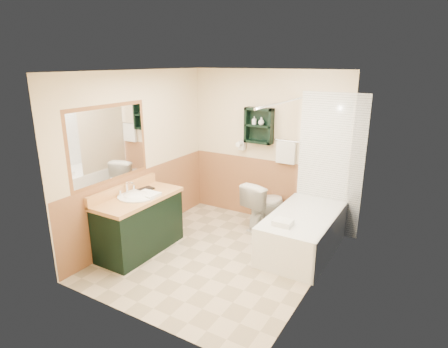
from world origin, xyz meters
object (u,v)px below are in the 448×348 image
vanity (139,224)px  toilet (265,205)px  soap_bottle_a (254,122)px  bathtub (303,233)px  wall_shelf (259,126)px  soap_bottle_b (261,122)px  hair_dryer (242,145)px  vanity_book (142,181)px

vanity → toilet: bearing=53.4°
soap_bottle_a → bathtub: bearing=-31.7°
wall_shelf → bathtub: wall_shelf is taller
soap_bottle_a → soap_bottle_b: size_ratio=1.06×
bathtub → soap_bottle_b: 1.80m
hair_dryer → soap_bottle_b: soap_bottle_b is taller
wall_shelf → vanity_book: 1.97m
vanity_book → soap_bottle_b: (1.10, 1.52, 0.71)m
toilet → hair_dryer: bearing=-12.6°
vanity → soap_bottle_b: bearing=62.4°
hair_dryer → soap_bottle_a: soap_bottle_a is taller
bathtub → toilet: size_ratio=1.98×
hair_dryer → vanity_book: (-0.76, -1.55, -0.30)m
wall_shelf → toilet: wall_shelf is taller
bathtub → vanity_book: (-2.08, -0.84, 0.63)m
vanity → soap_bottle_a: 2.31m
toilet → bathtub: bearing=164.4°
bathtub → wall_shelf: bearing=146.2°
vanity → bathtub: 2.22m
hair_dryer → toilet: (0.56, -0.28, -0.83)m
wall_shelf → vanity: 2.32m
toilet → soap_bottle_b: soap_bottle_b is taller
wall_shelf → toilet: bearing=-44.5°
wall_shelf → soap_bottle_a: bearing=-176.3°
soap_bottle_b → vanity: bearing=-117.6°
bathtub → soap_bottle_b: (-0.98, 0.68, 1.34)m
wall_shelf → soap_bottle_b: (0.04, -0.01, 0.06)m
wall_shelf → vanity_book: wall_shelf is taller
toilet → vanity_book: bearing=57.9°
bathtub → soap_bottle_a: size_ratio=12.07×
toilet → soap_bottle_b: 1.28m
vanity_book → soap_bottle_b: soap_bottle_b is taller
vanity → hair_dryer: bearing=72.0°
hair_dryer → vanity_book: bearing=-116.1°
vanity → bathtub: vanity is taller
wall_shelf → vanity_book: bearing=-124.7°
wall_shelf → bathtub: (1.03, -0.69, -1.28)m
vanity → soap_bottle_a: soap_bottle_a is taller
wall_shelf → soap_bottle_b: 0.07m
hair_dryer → wall_shelf: bearing=-4.8°
vanity → soap_bottle_a: bearing=65.5°
vanity_book → soap_bottle_a: 1.94m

